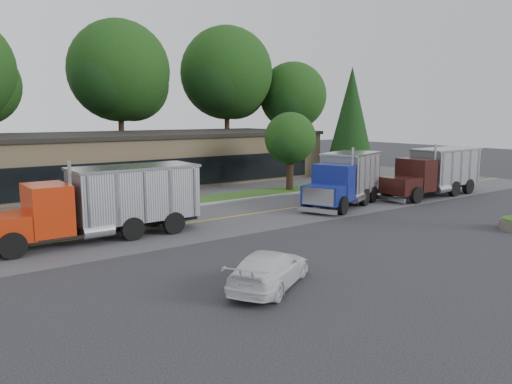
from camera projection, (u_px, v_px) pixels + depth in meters
ground at (339, 253)px, 21.27m from camera, size 140.00×140.00×0.00m
road at (224, 218)px, 28.41m from camera, size 60.00×8.00×0.02m
center_line at (224, 218)px, 28.41m from camera, size 60.00×0.12×0.01m
curb at (188, 207)px, 31.74m from camera, size 60.00×0.30×0.12m
grass_verge at (175, 203)px, 33.17m from camera, size 60.00×3.40×0.03m
far_parking at (144, 194)px, 37.14m from camera, size 60.00×7.00×0.02m
strip_mall at (136, 160)px, 42.77m from camera, size 32.00×12.00×4.00m
tree_far_c at (120, 76)px, 49.32m from camera, size 10.56×9.94×15.06m
tree_far_d at (227, 78)px, 55.55m from camera, size 10.86×10.23×15.50m
tree_far_e at (293, 99)px, 58.98m from camera, size 8.39×7.90×11.97m
evergreen_right at (351, 117)px, 46.46m from camera, size 4.51×4.51×10.24m
tree_verge at (290, 141)px, 38.55m from camera, size 4.23×3.98×6.04m
dump_truck_red at (106, 201)px, 23.55m from camera, size 10.39×2.66×3.36m
dump_truck_blue at (345, 178)px, 32.12m from camera, size 7.45×4.81×3.36m
dump_truck_maroon at (435, 171)px, 36.08m from camera, size 9.35×2.87×3.36m
rally_car at (269, 269)px, 17.00m from camera, size 4.65×3.76×1.26m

